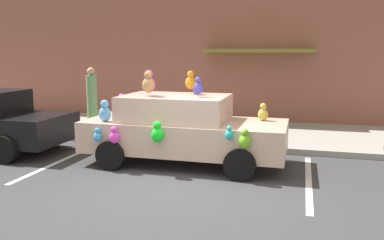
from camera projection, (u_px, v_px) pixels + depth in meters
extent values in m
plane|color=#38383A|center=(178.00, 186.00, 7.56)|extent=(60.00, 60.00, 0.00)
cube|color=gray|center=(226.00, 132.00, 12.30)|extent=(24.00, 4.00, 0.15)
cube|color=brown|center=(239.00, 32.00, 13.83)|extent=(24.00, 0.30, 6.40)
cube|color=olive|center=(259.00, 51.00, 13.21)|extent=(3.60, 1.10, 0.12)
cube|color=silver|center=(309.00, 181.00, 7.88)|extent=(0.12, 3.60, 0.01)
cube|color=silver|center=(61.00, 161.00, 9.33)|extent=(0.12, 3.60, 0.01)
cube|color=#CBAB98|center=(185.00, 135.00, 9.04)|extent=(4.48, 1.81, 0.68)
cube|color=#CBAB98|center=(175.00, 108.00, 9.00)|extent=(2.33, 1.59, 0.56)
cylinder|color=black|center=(251.00, 144.00, 9.59)|extent=(0.64, 0.22, 0.64)
cylinder|color=black|center=(240.00, 164.00, 7.87)|extent=(0.64, 0.22, 0.64)
cylinder|color=black|center=(143.00, 138.00, 10.32)|extent=(0.64, 0.22, 0.64)
cylinder|color=black|center=(111.00, 155.00, 8.60)|extent=(0.64, 0.22, 0.64)
ellipsoid|color=#DC5EEC|center=(122.00, 106.00, 10.09)|extent=(0.29, 0.23, 0.34)
sphere|color=#DC5EEC|center=(122.00, 97.00, 10.06)|extent=(0.18, 0.18, 0.18)
ellipsoid|color=#1AE52A|center=(157.00, 135.00, 8.13)|extent=(0.25, 0.21, 0.30)
sphere|color=#1AE52A|center=(157.00, 125.00, 8.09)|extent=(0.16, 0.16, 0.16)
ellipsoid|color=#40368F|center=(198.00, 88.00, 8.58)|extent=(0.22, 0.18, 0.25)
sphere|color=#40368F|center=(198.00, 80.00, 8.55)|extent=(0.14, 0.14, 0.14)
ellipsoid|color=#9FC443|center=(146.00, 115.00, 9.00)|extent=(0.21, 0.17, 0.24)
sphere|color=#9FC443|center=(146.00, 108.00, 8.97)|extent=(0.13, 0.13, 0.13)
ellipsoid|color=#E22BB6|center=(149.00, 85.00, 8.87)|extent=(0.28, 0.23, 0.33)
sphere|color=#E22BB6|center=(149.00, 74.00, 8.83)|extent=(0.18, 0.18, 0.18)
ellipsoid|color=gold|center=(263.00, 115.00, 8.95)|extent=(0.23, 0.19, 0.27)
sphere|color=gold|center=(263.00, 106.00, 8.92)|extent=(0.15, 0.15, 0.15)
ellipsoid|color=#254395|center=(197.00, 90.00, 9.02)|extent=(0.16, 0.13, 0.19)
sphere|color=#254395|center=(197.00, 85.00, 9.00)|extent=(0.10, 0.10, 0.10)
ellipsoid|color=orange|center=(191.00, 83.00, 9.26)|extent=(0.25, 0.20, 0.29)
sphere|color=orange|center=(191.00, 74.00, 9.23)|extent=(0.16, 0.16, 0.16)
ellipsoid|color=#57A4E4|center=(105.00, 114.00, 8.83)|extent=(0.28, 0.23, 0.33)
sphere|color=#57A4E4|center=(104.00, 104.00, 8.80)|extent=(0.18, 0.18, 0.18)
ellipsoid|color=#28AFBC|center=(229.00, 135.00, 7.76)|extent=(0.16, 0.13, 0.19)
sphere|color=#28AFBC|center=(229.00, 128.00, 7.74)|extent=(0.10, 0.10, 0.10)
ellipsoid|color=#42A0DD|center=(98.00, 137.00, 8.53)|extent=(0.18, 0.14, 0.21)
sphere|color=#42A0DD|center=(97.00, 130.00, 8.51)|extent=(0.11, 0.11, 0.11)
ellipsoid|color=#6CBE26|center=(245.00, 142.00, 7.68)|extent=(0.23, 0.18, 0.27)
sphere|color=#6CBE26|center=(245.00, 132.00, 7.65)|extent=(0.14, 0.14, 0.14)
ellipsoid|color=#E241C3|center=(114.00, 138.00, 8.41)|extent=(0.21, 0.17, 0.25)
sphere|color=#E241C3|center=(114.00, 130.00, 8.38)|extent=(0.14, 0.14, 0.14)
ellipsoid|color=#9F7144|center=(148.00, 85.00, 8.64)|extent=(0.28, 0.23, 0.33)
sphere|color=#9F7144|center=(148.00, 75.00, 8.60)|extent=(0.18, 0.18, 0.18)
cylinder|color=black|center=(53.00, 134.00, 10.79)|extent=(0.64, 0.22, 0.64)
cylinder|color=black|center=(5.00, 150.00, 9.08)|extent=(0.64, 0.22, 0.64)
ellipsoid|color=beige|center=(199.00, 129.00, 10.99)|extent=(0.42, 0.35, 0.53)
sphere|color=beige|center=(199.00, 116.00, 10.92)|extent=(0.30, 0.30, 0.30)
sphere|color=beige|center=(196.00, 112.00, 10.93)|extent=(0.12, 0.12, 0.12)
sphere|color=beige|center=(203.00, 112.00, 10.88)|extent=(0.12, 0.12, 0.12)
cylinder|color=#70A568|center=(92.00, 102.00, 12.34)|extent=(0.32, 0.32, 1.66)
sphere|color=tan|center=(91.00, 71.00, 12.18)|extent=(0.24, 0.24, 0.24)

